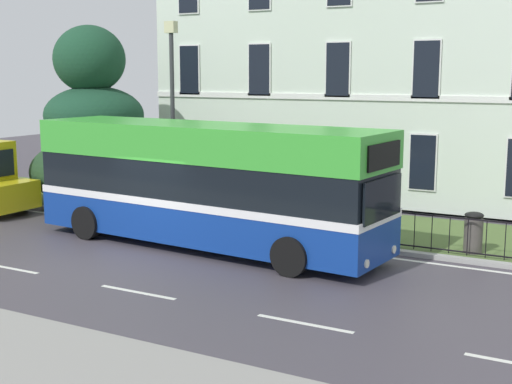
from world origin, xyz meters
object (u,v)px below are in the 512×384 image
Objects in this scene: single_decker_bus at (205,183)px; street_lamp_post at (173,105)px; evergreen_tree at (92,134)px; litter_bin at (473,232)px; georgian_townhouse at (389,42)px.

street_lamp_post is at bearing 142.43° from single_decker_bus.
litter_bin is (13.85, -1.16, -1.85)m from evergreen_tree.
litter_bin is at bearing 24.58° from single_decker_bus.
single_decker_bus is at bearing -26.45° from evergreen_tree.
evergreen_tree is at bearing 158.11° from single_decker_bus.
street_lamp_post reaches higher than litter_bin.
street_lamp_post is at bearing -11.92° from evergreen_tree.
georgian_townhouse is at bearing 90.66° from single_decker_bus.
georgian_townhouse is 14.71× the size of litter_bin.
single_decker_bus reaches higher than litter_bin.
evergreen_tree is 4.48m from street_lamp_post.
evergreen_tree is at bearing 168.08° from street_lamp_post.
evergreen_tree is 1.03× the size of street_lamp_post.
georgian_townhouse is 13.25m from single_decker_bus.
georgian_townhouse reaches higher than single_decker_bus.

